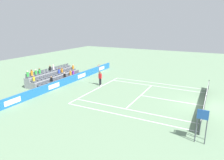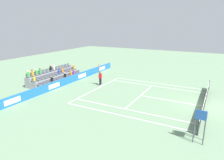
{
  "view_description": "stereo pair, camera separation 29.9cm",
  "coord_description": "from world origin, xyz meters",
  "px_view_note": "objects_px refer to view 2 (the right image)",
  "views": [
    {
      "loc": [
        20.11,
        0.44,
        7.54
      ],
      "look_at": [
        -0.63,
        -10.24,
        1.1
      ],
      "focal_mm": 32.82,
      "sensor_mm": 36.0,
      "label": 1
    },
    {
      "loc": [
        19.98,
        0.71,
        7.54
      ],
      "look_at": [
        -0.63,
        -10.24,
        1.1
      ],
      "focal_mm": 32.82,
      "sensor_mm": 36.0,
      "label": 2
    }
  ],
  "objects_px": {
    "tennis_player": "(100,78)",
    "loose_tennis_ball": "(192,102)",
    "umpire_chair": "(200,121)",
    "tennis_net": "(205,101)"
  },
  "relations": [
    {
      "from": "tennis_net",
      "to": "loose_tennis_ball",
      "type": "xyz_separation_m",
      "value": [
        -0.39,
        -1.21,
        -0.46
      ]
    },
    {
      "from": "tennis_net",
      "to": "umpire_chair",
      "type": "bearing_deg",
      "value": 1.01
    },
    {
      "from": "tennis_net",
      "to": "tennis_player",
      "type": "height_order",
      "value": "tennis_player"
    },
    {
      "from": "tennis_net",
      "to": "tennis_player",
      "type": "xyz_separation_m",
      "value": [
        -1.25,
        -12.24,
        0.5
      ]
    },
    {
      "from": "tennis_player",
      "to": "loose_tennis_ball",
      "type": "bearing_deg",
      "value": 85.55
    },
    {
      "from": "tennis_player",
      "to": "umpire_chair",
      "type": "relative_size",
      "value": 1.22
    },
    {
      "from": "umpire_chair",
      "to": "loose_tennis_ball",
      "type": "bearing_deg",
      "value": -169.51
    },
    {
      "from": "tennis_player",
      "to": "loose_tennis_ball",
      "type": "distance_m",
      "value": 11.11
    },
    {
      "from": "tennis_player",
      "to": "loose_tennis_ball",
      "type": "xyz_separation_m",
      "value": [
        0.86,
        11.04,
        -0.96
      ]
    },
    {
      "from": "tennis_net",
      "to": "loose_tennis_ball",
      "type": "distance_m",
      "value": 1.35
    }
  ]
}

